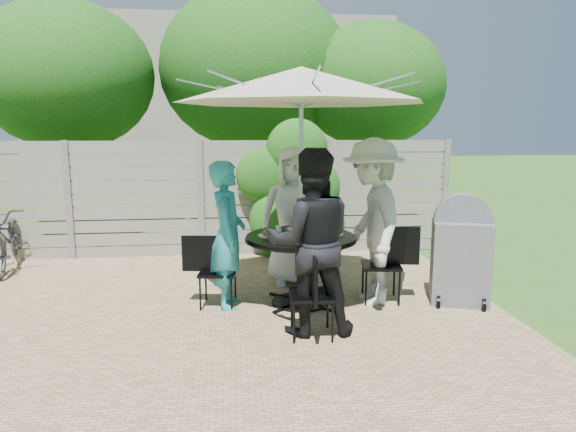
{
  "coord_description": "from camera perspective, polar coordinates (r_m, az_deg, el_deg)",
  "views": [
    {
      "loc": [
        0.48,
        -5.11,
        2.05
      ],
      "look_at": [
        1.13,
        0.77,
        1.02
      ],
      "focal_mm": 32.0,
      "sensor_mm": 36.0,
      "label": 1
    }
  ],
  "objects": [
    {
      "name": "chair_right",
      "position": [
        6.18,
        10.4,
        -6.97
      ],
      "size": [
        0.69,
        0.5,
        0.91
      ],
      "rotation": [
        0.0,
        0.0,
        2.98
      ],
      "color": "black",
      "rests_on": "ground"
    },
    {
      "name": "chair_back",
      "position": [
        6.92,
        0.5,
        -4.76
      ],
      "size": [
        0.5,
        0.73,
        0.99
      ],
      "rotation": [
        0.0,
        0.0,
        4.66
      ],
      "color": "black",
      "rests_on": "ground"
    },
    {
      "name": "syrup_jug",
      "position": [
        5.89,
        0.79,
        -1.34
      ],
      "size": [
        0.09,
        0.09,
        0.16
      ],
      "primitive_type": "cylinder",
      "color": "#59280C",
      "rests_on": "patio_table"
    },
    {
      "name": "person_left",
      "position": [
        5.82,
        -6.72,
        -2.15
      ],
      "size": [
        0.42,
        0.62,
        1.68
      ],
      "primitive_type": "imported",
      "rotation": [
        0.0,
        0.0,
        7.83
      ],
      "color": "teal",
      "rests_on": "ground"
    },
    {
      "name": "chair_left",
      "position": [
        5.98,
        -7.9,
        -7.69
      ],
      "size": [
        0.63,
        0.45,
        0.84
      ],
      "rotation": [
        0.0,
        0.0,
        6.15
      ],
      "color": "black",
      "rests_on": "ground"
    },
    {
      "name": "plate_back",
      "position": [
        6.21,
        1.05,
        -1.28
      ],
      "size": [
        0.26,
        0.26,
        0.06
      ],
      "color": "white",
      "rests_on": "patio_table"
    },
    {
      "name": "backyard_envelope",
      "position": [
        15.41,
        -7.97,
        11.88
      ],
      "size": [
        60.0,
        60.0,
        5.0
      ],
      "color": "#2B591B",
      "rests_on": "ground"
    },
    {
      "name": "umbrella",
      "position": [
        5.75,
        1.5,
        14.34
      ],
      "size": [
        2.83,
        2.83,
        2.69
      ],
      "rotation": [
        0.0,
        0.0,
        -0.02
      ],
      "color": "silver",
      "rests_on": "ground"
    },
    {
      "name": "plate_front",
      "position": [
        5.51,
        1.85,
        -2.73
      ],
      "size": [
        0.26,
        0.26,
        0.06
      ],
      "color": "white",
      "rests_on": "patio_table"
    },
    {
      "name": "person_right",
      "position": [
        5.98,
        9.35,
        -0.68
      ],
      "size": [
        0.74,
        1.26,
        1.93
      ],
      "primitive_type": "imported",
      "rotation": [
        0.0,
        0.0,
        4.69
      ],
      "color": "silver",
      "rests_on": "ground"
    },
    {
      "name": "glass_right",
      "position": [
        5.98,
        3.78,
        -1.28
      ],
      "size": [
        0.07,
        0.07,
        0.14
      ],
      "primitive_type": "cylinder",
      "color": "silver",
      "rests_on": "patio_table"
    },
    {
      "name": "glass_front",
      "position": [
        5.61,
        2.79,
        -2.03
      ],
      "size": [
        0.07,
        0.07,
        0.14
      ],
      "primitive_type": "cylinder",
      "color": "silver",
      "rests_on": "patio_table"
    },
    {
      "name": "coffee_cup",
      "position": [
        6.07,
        2.13,
        -1.19
      ],
      "size": [
        0.08,
        0.08,
        0.12
      ],
      "primitive_type": "cylinder",
      "color": "#C6B293",
      "rests_on": "patio_table"
    },
    {
      "name": "bbq_grill",
      "position": [
        6.28,
        18.63,
        -4.05
      ],
      "size": [
        0.76,
        0.66,
        1.3
      ],
      "rotation": [
        0.0,
        0.0,
        -0.32
      ],
      "color": "slate",
      "rests_on": "ground"
    },
    {
      "name": "person_front",
      "position": [
        5.03,
        2.5,
        -3.0
      ],
      "size": [
        0.92,
        0.72,
        1.86
      ],
      "primitive_type": "imported",
      "rotation": [
        0.0,
        0.0,
        3.12
      ],
      "color": "black",
      "rests_on": "ground"
    },
    {
      "name": "person_back",
      "position": [
        6.66,
        0.61,
        -0.02
      ],
      "size": [
        0.9,
        0.59,
        1.81
      ],
      "primitive_type": "imported",
      "rotation": [
        0.0,
        0.0,
        6.26
      ],
      "color": "silver",
      "rests_on": "ground"
    },
    {
      "name": "plate_right",
      "position": [
        5.91,
        4.9,
        -1.89
      ],
      "size": [
        0.26,
        0.26,
        0.06
      ],
      "color": "white",
      "rests_on": "patio_table"
    },
    {
      "name": "glass_left",
      "position": [
        5.72,
        -1.04,
        -1.78
      ],
      "size": [
        0.07,
        0.07,
        0.14
      ],
      "primitive_type": "cylinder",
      "color": "silver",
      "rests_on": "patio_table"
    },
    {
      "name": "bicycle",
      "position": [
        8.51,
        -28.65,
        -2.03
      ],
      "size": [
        0.97,
        1.88,
        0.94
      ],
      "primitive_type": "imported",
      "rotation": [
        0.0,
        0.0,
        0.2
      ],
      "color": "#333338",
      "rests_on": "ground"
    },
    {
      "name": "patio_table",
      "position": [
        5.92,
        1.41,
        -4.55
      ],
      "size": [
        1.28,
        1.28,
        0.82
      ],
      "rotation": [
        0.0,
        0.0,
        -0.02
      ],
      "color": "black",
      "rests_on": "ground"
    },
    {
      "name": "plate_left",
      "position": [
        5.83,
        -2.1,
        -2.02
      ],
      "size": [
        0.26,
        0.26,
        0.06
      ],
      "color": "white",
      "rests_on": "patio_table"
    },
    {
      "name": "chair_front",
      "position": [
        5.1,
        2.64,
        -10.61
      ],
      "size": [
        0.45,
        0.65,
        0.88
      ],
      "rotation": [
        0.0,
        0.0,
        1.51
      ],
      "color": "black",
      "rests_on": "ground"
    }
  ]
}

